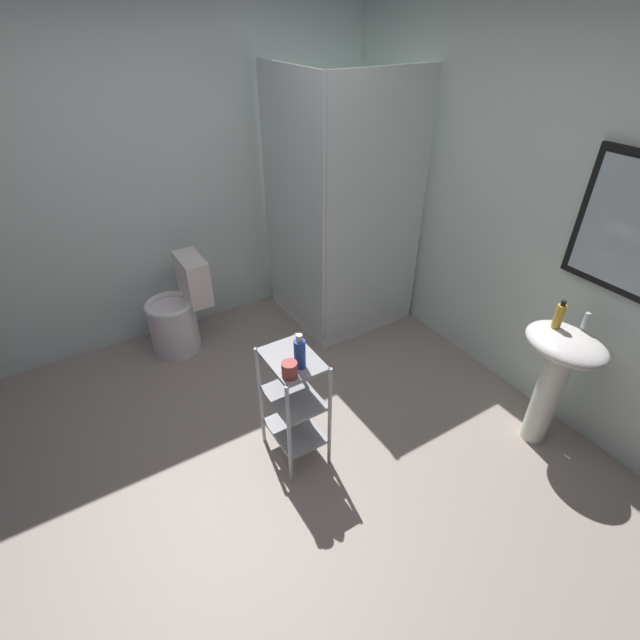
{
  "coord_description": "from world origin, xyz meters",
  "views": [
    {
      "loc": [
        1.65,
        -0.72,
        2.3
      ],
      "look_at": [
        -0.21,
        0.43,
        0.8
      ],
      "focal_mm": 25.89,
      "sensor_mm": 36.0,
      "label": 1
    }
  ],
  "objects_px": {
    "pedestal_sink": "(557,367)",
    "toilet": "(179,313)",
    "shower_stall": "(337,270)",
    "shampoo_bottle_blue": "(300,353)",
    "hand_soap_bottle": "(559,315)",
    "storage_cart": "(294,400)",
    "rinse_cup": "(290,370)"
  },
  "relations": [
    {
      "from": "pedestal_sink",
      "to": "toilet",
      "type": "height_order",
      "value": "pedestal_sink"
    },
    {
      "from": "shower_stall",
      "to": "shampoo_bottle_blue",
      "type": "height_order",
      "value": "shower_stall"
    },
    {
      "from": "hand_soap_bottle",
      "to": "storage_cart",
      "type": "bearing_deg",
      "value": -114.14
    },
    {
      "from": "storage_cart",
      "to": "hand_soap_bottle",
      "type": "relative_size",
      "value": 4.33
    },
    {
      "from": "storage_cart",
      "to": "rinse_cup",
      "type": "distance_m",
      "value": 0.38
    },
    {
      "from": "shampoo_bottle_blue",
      "to": "hand_soap_bottle",
      "type": "bearing_deg",
      "value": 68.76
    },
    {
      "from": "hand_soap_bottle",
      "to": "shampoo_bottle_blue",
      "type": "xyz_separation_m",
      "value": [
        -0.53,
        -1.35,
        -0.06
      ]
    },
    {
      "from": "storage_cart",
      "to": "shampoo_bottle_blue",
      "type": "relative_size",
      "value": 3.61
    },
    {
      "from": "shampoo_bottle_blue",
      "to": "rinse_cup",
      "type": "relative_size",
      "value": 2.33
    },
    {
      "from": "toilet",
      "to": "hand_soap_bottle",
      "type": "distance_m",
      "value": 2.64
    },
    {
      "from": "shower_stall",
      "to": "storage_cart",
      "type": "height_order",
      "value": "shower_stall"
    },
    {
      "from": "hand_soap_bottle",
      "to": "shampoo_bottle_blue",
      "type": "bearing_deg",
      "value": -111.24
    },
    {
      "from": "shower_stall",
      "to": "rinse_cup",
      "type": "bearing_deg",
      "value": -41.74
    },
    {
      "from": "hand_soap_bottle",
      "to": "toilet",
      "type": "bearing_deg",
      "value": -141.64
    },
    {
      "from": "toilet",
      "to": "hand_soap_bottle",
      "type": "bearing_deg",
      "value": 38.36
    },
    {
      "from": "toilet",
      "to": "shampoo_bottle_blue",
      "type": "height_order",
      "value": "shampoo_bottle_blue"
    },
    {
      "from": "toilet",
      "to": "shower_stall",
      "type": "bearing_deg",
      "value": 77.81
    },
    {
      "from": "shower_stall",
      "to": "hand_soap_bottle",
      "type": "bearing_deg",
      "value": 10.11
    },
    {
      "from": "toilet",
      "to": "hand_soap_bottle",
      "type": "xyz_separation_m",
      "value": [
        2.02,
        1.6,
        0.57
      ]
    },
    {
      "from": "hand_soap_bottle",
      "to": "rinse_cup",
      "type": "bearing_deg",
      "value": -108.7
    },
    {
      "from": "storage_cart",
      "to": "shampoo_bottle_blue",
      "type": "bearing_deg",
      "value": 2.62
    },
    {
      "from": "toilet",
      "to": "rinse_cup",
      "type": "height_order",
      "value": "rinse_cup"
    },
    {
      "from": "storage_cart",
      "to": "rinse_cup",
      "type": "relative_size",
      "value": 8.42
    },
    {
      "from": "pedestal_sink",
      "to": "hand_soap_bottle",
      "type": "distance_m",
      "value": 0.32
    },
    {
      "from": "hand_soap_bottle",
      "to": "shampoo_bottle_blue",
      "type": "relative_size",
      "value": 0.83
    },
    {
      "from": "pedestal_sink",
      "to": "shampoo_bottle_blue",
      "type": "bearing_deg",
      "value": -114.42
    },
    {
      "from": "toilet",
      "to": "rinse_cup",
      "type": "relative_size",
      "value": 8.65
    },
    {
      "from": "pedestal_sink",
      "to": "toilet",
      "type": "bearing_deg",
      "value": -142.82
    },
    {
      "from": "rinse_cup",
      "to": "toilet",
      "type": "bearing_deg",
      "value": -173.81
    },
    {
      "from": "pedestal_sink",
      "to": "rinse_cup",
      "type": "distance_m",
      "value": 1.56
    },
    {
      "from": "shower_stall",
      "to": "storage_cart",
      "type": "xyz_separation_m",
      "value": [
        1.14,
        -1.05,
        -0.03
      ]
    },
    {
      "from": "pedestal_sink",
      "to": "storage_cart",
      "type": "relative_size",
      "value": 1.09
    }
  ]
}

